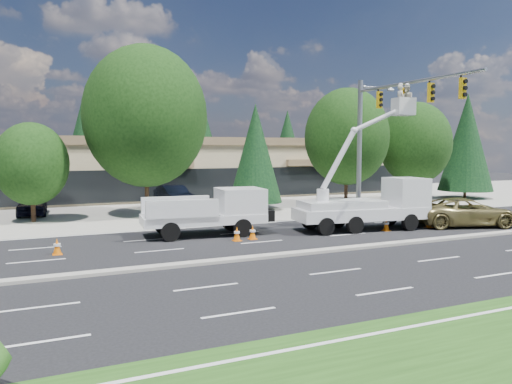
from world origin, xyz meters
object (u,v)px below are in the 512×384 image
minivan (465,212)px  bucket_truck (374,198)px  signal_mast (381,124)px  utility_pickup (212,216)px

minivan → bucket_truck: bearing=96.5°
signal_mast → minivan: (2.87, -4.24, -5.24)m
utility_pickup → minivan: size_ratio=1.10×
utility_pickup → bucket_truck: size_ratio=0.80×
utility_pickup → signal_mast: bearing=10.4°
signal_mast → bucket_truck: signal_mast is taller
bucket_truck → minivan: (5.58, -1.30, -0.95)m
utility_pickup → minivan: 14.79m
utility_pickup → minivan: utility_pickup is taller
signal_mast → minivan: 7.33m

